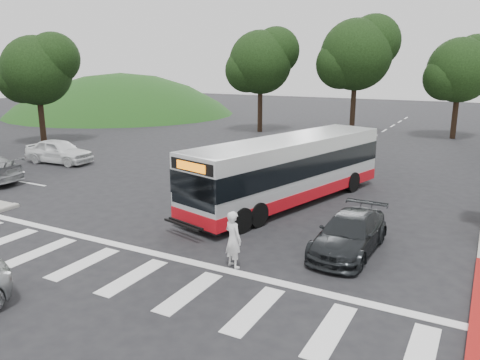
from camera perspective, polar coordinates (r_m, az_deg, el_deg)
The scene contains 12 objects.
ground at distance 18.11m, azimuth -2.47°, elevation -5.68°, with size 140.00×140.00×0.00m, color black.
curb_east_red at distance 13.99m, azimuth 27.04°, elevation -13.15°, with size 0.32×6.00×0.15m, color maroon.
hillside_nw at distance 60.75m, azimuth -14.12°, elevation 7.85°, with size 44.00×44.00×10.00m, color #163C13.
crosswalk_ladder at distance 14.38m, azimuth -12.93°, elevation -11.44°, with size 18.00×2.60×0.01m, color silver.
tree_north_a at distance 42.08m, azimuth 14.11°, elevation 14.74°, with size 6.60×6.15×10.17m.
tree_north_b at distance 42.77m, azimuth 25.34°, elevation 12.13°, with size 5.72×5.33×8.43m.
tree_north_c at distance 42.97m, azimuth 2.65°, elevation 14.27°, with size 6.16×5.74×9.30m.
tree_west_a at distance 39.40m, azimuth -23.41°, elevation 12.27°, with size 5.72×5.33×8.43m.
transit_bus at distance 20.89m, azimuth 5.94°, elevation 1.10°, with size 2.45×11.29×2.92m, color silver, non-canonical shape.
pedestrian at distance 14.34m, azimuth -0.83°, elevation -7.25°, with size 0.66×0.43×1.80m, color silver.
dark_sedan at distance 15.97m, azimuth 13.19°, elevation -6.38°, with size 1.77×4.37×1.27m, color black.
west_car_white at distance 31.46m, azimuth -21.19°, elevation 3.29°, with size 1.79×4.45×1.52m, color white.
Camera 1 is at (8.78, -14.62, 6.10)m, focal length 35.00 mm.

